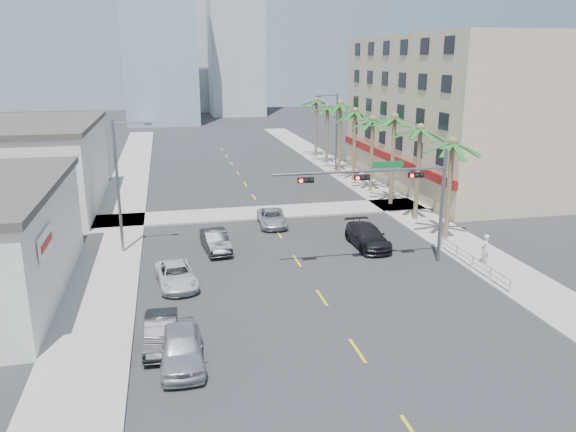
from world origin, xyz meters
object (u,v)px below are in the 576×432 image
object	(u,v)px
car_parked_near	(181,347)
car_lane_left	(216,241)
car_parked_far	(176,275)
pedestrian	(485,249)
car_parked_mid	(161,332)
car_lane_right	(367,236)
car_lane_center	(272,218)
traffic_signal_mast	(396,188)

from	to	relation	value
car_parked_near	car_lane_left	xyz separation A→B (m)	(2.80, 14.57, -0.07)
car_parked_far	pedestrian	world-z (taller)	pedestrian
car_parked_near	car_parked_mid	bearing A→B (deg)	116.08
car_parked_near	car_lane_right	bearing A→B (deg)	44.74
car_parked_near	car_lane_right	world-z (taller)	car_parked_near
car_parked_far	car_lane_center	xyz separation A→B (m)	(7.73, 10.83, 0.00)
car_parked_mid	car_lane_right	xyz separation A→B (m)	(14.16, 11.45, 0.07)
car_parked_mid	pedestrian	world-z (taller)	pedestrian
car_lane_right	pedestrian	world-z (taller)	pedestrian
traffic_signal_mast	car_lane_right	xyz separation A→B (m)	(-0.28, 3.84, -4.31)
car_parked_near	car_lane_left	distance (m)	14.84
car_parked_mid	car_lane_right	bearing A→B (deg)	40.98
car_lane_right	car_parked_near	bearing A→B (deg)	-135.41
car_lane_center	pedestrian	world-z (taller)	pedestrian
pedestrian	car_lane_center	bearing A→B (deg)	-89.19
car_parked_near	car_lane_right	xyz separation A→B (m)	(13.30, 13.20, -0.04)
car_lane_left	pedestrian	xyz separation A→B (m)	(16.41, -6.58, 0.40)
traffic_signal_mast	car_lane_left	bearing A→B (deg)	154.22
car_parked_near	car_parked_mid	xyz separation A→B (m)	(-0.86, 1.75, -0.11)
car_parked_far	car_lane_left	xyz separation A→B (m)	(2.80, 5.70, 0.09)
car_parked_mid	car_parked_far	bearing A→B (deg)	85.14
car_lane_right	car_parked_mid	bearing A→B (deg)	-141.23
car_lane_center	car_parked_far	bearing A→B (deg)	-121.62
car_parked_near	car_parked_mid	world-z (taller)	car_parked_near
car_parked_mid	traffic_signal_mast	bearing A→B (deg)	29.80
traffic_signal_mast	car_parked_far	size ratio (longest dim) A/B	2.45
car_lane_left	pedestrian	size ratio (longest dim) A/B	2.25
car_parked_near	pedestrian	distance (m)	20.81
car_parked_near	car_lane_right	size ratio (longest dim) A/B	0.90
car_parked_near	car_lane_center	xyz separation A→B (m)	(7.73, 19.70, -0.16)
car_parked_far	car_lane_right	bearing A→B (deg)	11.42
car_parked_near	car_parked_far	distance (m)	8.87
car_lane_center	traffic_signal_mast	bearing A→B (deg)	-56.58
car_lane_left	car_lane_right	size ratio (longest dim) A/B	0.84
car_lane_right	car_parked_far	bearing A→B (deg)	-162.16
car_lane_right	pedestrian	size ratio (longest dim) A/B	2.67
car_parked_mid	car_lane_right	world-z (taller)	car_lane_right
traffic_signal_mast	pedestrian	world-z (taller)	traffic_signal_mast
car_lane_center	car_parked_near	bearing A→B (deg)	-107.53
car_parked_mid	pedestrian	size ratio (longest dim) A/B	2.15
car_lane_right	pedestrian	distance (m)	7.89
traffic_signal_mast	car_parked_far	distance (m)	14.30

